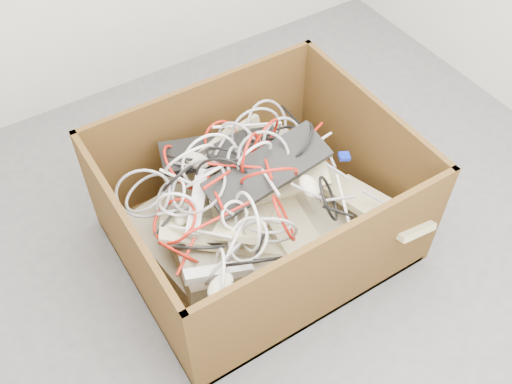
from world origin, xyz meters
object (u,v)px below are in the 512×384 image
vga_plug (344,156)px  cardboard_box (256,220)px  power_strip_left (198,202)px  power_strip_right (218,272)px

vga_plug → cardboard_box: bearing=-163.5°
cardboard_box → power_strip_left: cardboard_box is taller
cardboard_box → vga_plug: (0.42, -0.04, 0.19)m
power_strip_right → vga_plug: (0.73, 0.21, 0.01)m
power_strip_left → power_strip_right: bearing=-156.2°
vga_plug → power_strip_left: bearing=-165.7°
cardboard_box → power_strip_right: cardboard_box is taller
power_strip_right → power_strip_left: bearing=89.8°
power_strip_left → vga_plug: (0.65, -0.08, -0.03)m
power_strip_left → power_strip_right: power_strip_left is taller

